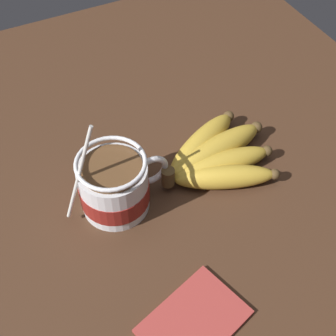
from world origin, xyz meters
TOP-DOWN VIEW (x-y plane):
  - table at (0.00, 0.00)cm, footprint 106.41×106.41cm
  - coffee_mug at (-2.34, 0.90)cm, footprint 15.88×10.02cm
  - banana_bunch at (14.33, 1.00)cm, footprint 19.85×17.27cm
  - napkin at (-0.72, -19.98)cm, footprint 14.56×12.11cm

SIDE VIEW (x-z plane):
  - table at x=0.00cm, z-range 0.00..3.46cm
  - napkin at x=-0.72cm, z-range 3.46..4.06cm
  - banana_bunch at x=14.33cm, z-range 3.29..7.69cm
  - coffee_mug at x=-2.34cm, z-range -0.83..16.12cm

